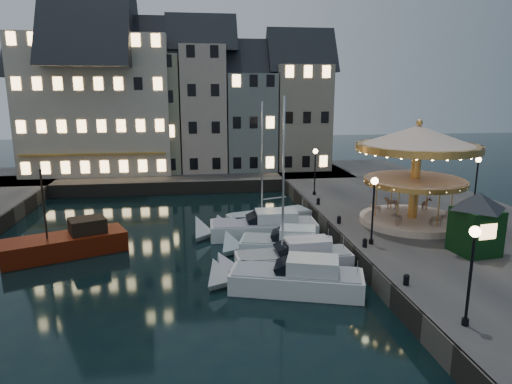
{
  "coord_description": "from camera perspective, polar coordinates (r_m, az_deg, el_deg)",
  "views": [
    {
      "loc": [
        -3.44,
        -24.47,
        10.61
      ],
      "look_at": [
        1.0,
        8.0,
        3.2
      ],
      "focal_mm": 32.0,
      "sensor_mm": 36.0,
      "label": 1
    }
  ],
  "objects": [
    {
      "name": "townhouse_na",
      "position": [
        56.86,
        -24.49,
        8.76
      ],
      "size": [
        5.5,
        8.0,
        12.8
      ],
      "color": "gray",
      "rests_on": "quay_north"
    },
    {
      "name": "streetlamp_a",
      "position": [
        19.9,
        25.38,
        -7.89
      ],
      "size": [
        0.44,
        0.44,
        4.17
      ],
      "color": "black",
      "rests_on": "quay_east"
    },
    {
      "name": "ticket_kiosk",
      "position": [
        28.91,
        25.95,
        -2.31
      ],
      "size": [
        3.51,
        3.51,
        4.11
      ],
      "color": "black",
      "rests_on": "quay_east"
    },
    {
      "name": "bollard_c",
      "position": [
        32.87,
        10.34,
        -3.38
      ],
      "size": [
        0.3,
        0.3,
        0.57
      ],
      "color": "black",
      "rests_on": "quay_east"
    },
    {
      "name": "carousel",
      "position": [
        33.34,
        19.48,
        4.27
      ],
      "size": [
        8.36,
        8.36,
        7.32
      ],
      "color": "beige",
      "rests_on": "quay_east"
    },
    {
      "name": "streetlamp_b",
      "position": [
        28.38,
        14.47,
        -1.11
      ],
      "size": [
        0.44,
        0.44,
        4.17
      ],
      "color": "black",
      "rests_on": "quay_east"
    },
    {
      "name": "hotel_corner",
      "position": [
        55.49,
        -19.14,
        11.2
      ],
      "size": [
        17.6,
        9.0,
        16.8
      ],
      "color": "beige",
      "rests_on": "quay_north"
    },
    {
      "name": "motorboat_d",
      "position": [
        29.87,
        3.01,
        -6.78
      ],
      "size": [
        7.03,
        3.85,
        2.15
      ],
      "color": "silver",
      "rests_on": "ground"
    },
    {
      "name": "townhouse_nf",
      "position": [
        55.98,
        5.41,
        10.3
      ],
      "size": [
        6.82,
        8.0,
        13.8
      ],
      "color": "gray",
      "rests_on": "quay_north"
    },
    {
      "name": "motorboat_e",
      "position": [
        33.52,
        0.26,
        -4.56
      ],
      "size": [
        8.83,
        2.83,
        2.15
      ],
      "color": "silver",
      "rests_on": "ground"
    },
    {
      "name": "streetlamp_c",
      "position": [
        40.93,
        7.4,
        3.36
      ],
      "size": [
        0.44,
        0.44,
        4.17
      ],
      "color": "black",
      "rests_on": "quay_east"
    },
    {
      "name": "red_fishing_boat",
      "position": [
        32.49,
        -22.48,
        -6.03
      ],
      "size": [
        8.03,
        5.39,
        5.98
      ],
      "color": "#5B1505",
      "rests_on": "ground"
    },
    {
      "name": "quay_north",
      "position": [
        53.6,
        -12.54,
        1.73
      ],
      "size": [
        44.0,
        12.0,
        1.3
      ],
      "primitive_type": "cube",
      "color": "#474442",
      "rests_on": "ground"
    },
    {
      "name": "townhouse_nd",
      "position": [
        54.5,
        -6.66,
        11.26
      ],
      "size": [
        5.5,
        8.0,
        15.8
      ],
      "color": "#AC9A8C",
      "rests_on": "quay_north"
    },
    {
      "name": "motorboat_b",
      "position": [
        24.91,
        4.1,
        -10.88
      ],
      "size": [
        8.1,
        4.45,
        2.15
      ],
      "color": "silver",
      "rests_on": "ground"
    },
    {
      "name": "quaywall_e",
      "position": [
        33.42,
        9.03,
        -4.76
      ],
      "size": [
        0.15,
        44.0,
        1.3
      ],
      "primitive_type": "cube",
      "color": "#47423A",
      "rests_on": "ground"
    },
    {
      "name": "townhouse_nc",
      "position": [
        54.69,
        -12.79,
        10.51
      ],
      "size": [
        6.82,
        8.0,
        14.8
      ],
      "color": "gray",
      "rests_on": "quay_north"
    },
    {
      "name": "ground",
      "position": [
        26.89,
        0.2,
        -10.5
      ],
      "size": [
        160.0,
        160.0,
        0.0
      ],
      "primitive_type": "plane",
      "color": "black",
      "rests_on": "ground"
    },
    {
      "name": "motorboat_c",
      "position": [
        27.43,
        3.86,
        -8.52
      ],
      "size": [
        7.96,
        2.3,
        10.56
      ],
      "color": "silver",
      "rests_on": "ground"
    },
    {
      "name": "bollard_b",
      "position": [
        28.38,
        13.45,
        -6.13
      ],
      "size": [
        0.3,
        0.3,
        0.57
      ],
      "color": "black",
      "rests_on": "quay_east"
    },
    {
      "name": "townhouse_ne",
      "position": [
        54.95,
        -0.85,
        9.78
      ],
      "size": [
        6.16,
        8.0,
        12.8
      ],
      "color": "slate",
      "rests_on": "quay_north"
    },
    {
      "name": "motorboat_f",
      "position": [
        35.97,
        0.87,
        -3.54
      ],
      "size": [
        7.71,
        4.04,
        10.3
      ],
      "color": "silver",
      "rests_on": "ground"
    },
    {
      "name": "bollard_d",
      "position": [
        37.95,
        7.79,
        -1.11
      ],
      "size": [
        0.3,
        0.3,
        0.57
      ],
      "color": "black",
      "rests_on": "quay_east"
    },
    {
      "name": "streetlamp_d",
      "position": [
        39.74,
        25.88,
        1.9
      ],
      "size": [
        0.44,
        0.44,
        4.17
      ],
      "color": "black",
      "rests_on": "quay_east"
    },
    {
      "name": "quay_east",
      "position": [
        36.49,
        21.18,
        -3.98
      ],
      "size": [
        16.0,
        56.0,
        1.3
      ],
      "primitive_type": "cube",
      "color": "#474442",
      "rests_on": "ground"
    },
    {
      "name": "bollard_a",
      "position": [
        23.69,
        18.28,
        -10.29
      ],
      "size": [
        0.3,
        0.3,
        0.57
      ],
      "color": "black",
      "rests_on": "quay_east"
    },
    {
      "name": "quaywall_n",
      "position": [
        47.59,
        -10.7,
        0.44
      ],
      "size": [
        48.0,
        0.15,
        1.3
      ],
      "primitive_type": "cube",
      "color": "#47423A",
      "rests_on": "ground"
    },
    {
      "name": "townhouse_nb",
      "position": [
        55.54,
        -19.07,
        9.65
      ],
      "size": [
        6.16,
        8.0,
        13.8
      ],
      "color": "slate",
      "rests_on": "quay_north"
    }
  ]
}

